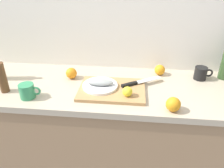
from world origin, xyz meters
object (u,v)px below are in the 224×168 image
at_px(pepper_mill, 2,78).
at_px(cutting_board, 112,90).
at_px(coffee_mug_2, 201,73).
at_px(orange_0, 173,104).
at_px(lemon_0, 127,92).
at_px(coffee_mug_1, 27,91).
at_px(fish_fillet, 100,82).
at_px(white_plate, 100,86).
at_px(chef_knife, 136,83).

bearing_deg(pepper_mill, cutting_board, 6.24).
relative_size(coffee_mug_2, orange_0, 1.54).
relative_size(lemon_0, pepper_mill, 0.31).
height_order(coffee_mug_1, pepper_mill, pepper_mill).
height_order(fish_fillet, coffee_mug_1, coffee_mug_1).
distance_m(fish_fillet, orange_0, 0.47).
bearing_deg(fish_fillet, white_plate, 0.00).
relative_size(cutting_board, coffee_mug_1, 3.18).
bearing_deg(lemon_0, white_plate, 152.30).
relative_size(cutting_board, lemon_0, 6.93).
bearing_deg(cutting_board, orange_0, -26.52).
xyz_separation_m(coffee_mug_2, pepper_mill, (-1.26, -0.30, 0.05)).
distance_m(cutting_board, lemon_0, 0.13).
bearing_deg(chef_knife, coffee_mug_1, 165.17).
xyz_separation_m(white_plate, lemon_0, (0.18, -0.09, 0.02)).
bearing_deg(white_plate, coffee_mug_1, -161.54).
height_order(chef_knife, orange_0, orange_0).
relative_size(white_plate, pepper_mill, 1.16).
bearing_deg(coffee_mug_2, lemon_0, -148.06).
bearing_deg(white_plate, pepper_mill, -171.84).
bearing_deg(white_plate, orange_0, -23.54).
height_order(coffee_mug_1, orange_0, coffee_mug_1).
relative_size(white_plate, coffee_mug_2, 1.79).
relative_size(cutting_board, orange_0, 5.09).
relative_size(cutting_board, white_plate, 1.84).
height_order(lemon_0, pepper_mill, pepper_mill).
xyz_separation_m(fish_fillet, coffee_mug_2, (0.67, 0.21, -0.01)).
bearing_deg(cutting_board, pepper_mill, -173.76).
xyz_separation_m(fish_fillet, chef_knife, (0.23, 0.06, -0.02)).
bearing_deg(lemon_0, chef_knife, 70.84).
bearing_deg(fish_fillet, orange_0, -23.54).
distance_m(coffee_mug_2, orange_0, 0.47).
distance_m(lemon_0, coffee_mug_2, 0.58).
height_order(coffee_mug_2, orange_0, coffee_mug_2).
relative_size(fish_fillet, lemon_0, 2.82).
xyz_separation_m(lemon_0, coffee_mug_2, (0.49, 0.31, -0.01)).
distance_m(chef_knife, pepper_mill, 0.83).
height_order(fish_fillet, chef_knife, fish_fillet).
distance_m(cutting_board, coffee_mug_2, 0.63).
distance_m(fish_fillet, chef_knife, 0.24).
bearing_deg(lemon_0, coffee_mug_1, -175.61).
distance_m(lemon_0, orange_0, 0.27).
relative_size(coffee_mug_1, coffee_mug_2, 1.04).
bearing_deg(fish_fillet, chef_knife, 14.75).
bearing_deg(orange_0, coffee_mug_1, 176.70).
height_order(orange_0, pepper_mill, pepper_mill).
relative_size(lemon_0, orange_0, 0.73).
bearing_deg(coffee_mug_1, coffee_mug_2, 18.04).
relative_size(lemon_0, coffee_mug_1, 0.46).
bearing_deg(coffee_mug_2, cutting_board, -159.08).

